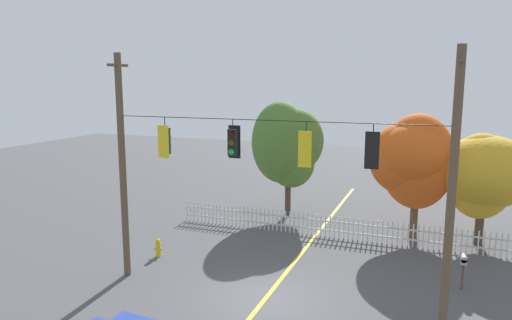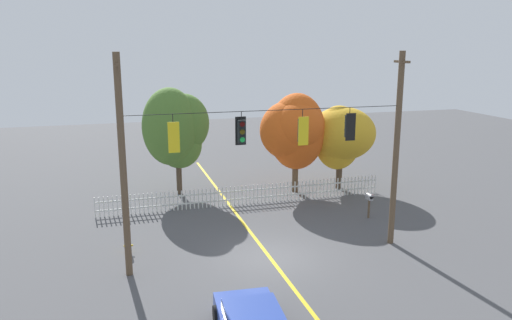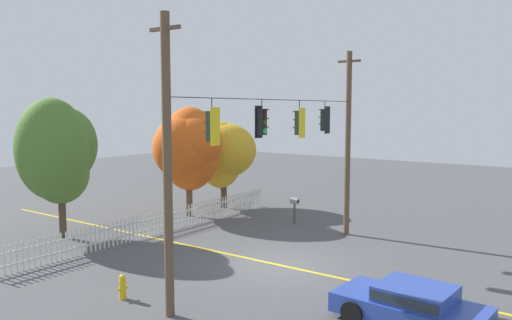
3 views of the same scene
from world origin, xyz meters
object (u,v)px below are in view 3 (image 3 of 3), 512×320
(autumn_maple_mid, at_px, (189,147))
(parked_car, at_px, (412,304))
(traffic_signal_northbound_secondary, at_px, (325,120))
(autumn_maple_near_fence, at_px, (58,153))
(traffic_signal_westbound_side, at_px, (262,122))
(autumn_oak_far_east, at_px, (223,152))
(traffic_signal_southbound_primary, at_px, (212,126))
(roadside_mailbox, at_px, (295,203))
(fire_hydrant, at_px, (123,287))
(traffic_signal_northbound_primary, at_px, (299,123))

(autumn_maple_mid, height_order, parked_car, autumn_maple_mid)
(traffic_signal_northbound_secondary, height_order, autumn_maple_near_fence, autumn_maple_near_fence)
(traffic_signal_westbound_side, bearing_deg, autumn_oak_far_east, 45.92)
(traffic_signal_southbound_primary, relative_size, autumn_oak_far_east, 0.28)
(roadside_mailbox, bearing_deg, autumn_maple_near_fence, 141.40)
(traffic_signal_northbound_secondary, bearing_deg, roadside_mailbox, 47.72)
(autumn_maple_near_fence, bearing_deg, traffic_signal_southbound_primary, -97.66)
(traffic_signal_southbound_primary, xyz_separation_m, fire_hydrant, (-1.84, 2.11, -4.95))
(traffic_signal_southbound_primary, distance_m, autumn_maple_near_fence, 10.49)
(traffic_signal_southbound_primary, height_order, traffic_signal_northbound_secondary, same)
(traffic_signal_northbound_primary, bearing_deg, fire_hydrant, 163.22)
(traffic_signal_westbound_side, distance_m, autumn_maple_near_fence, 10.47)
(autumn_oak_far_east, bearing_deg, autumn_maple_mid, -176.04)
(autumn_maple_near_fence, height_order, autumn_oak_far_east, autumn_maple_near_fence)
(traffic_signal_westbound_side, height_order, parked_car, traffic_signal_westbound_side)
(autumn_maple_mid, relative_size, autumn_oak_far_east, 1.16)
(traffic_signal_northbound_secondary, xyz_separation_m, autumn_maple_mid, (0.80, 8.61, -1.57))
(traffic_signal_southbound_primary, xyz_separation_m, traffic_signal_westbound_side, (2.64, 0.02, 0.08))
(traffic_signal_westbound_side, relative_size, roadside_mailbox, 1.04)
(traffic_signal_southbound_primary, height_order, autumn_maple_mid, traffic_signal_southbound_primary)
(traffic_signal_southbound_primary, relative_size, roadside_mailbox, 1.11)
(traffic_signal_northbound_secondary, distance_m, autumn_maple_mid, 8.78)
(autumn_maple_mid, relative_size, parked_car, 1.45)
(fire_hydrant, bearing_deg, traffic_signal_westbound_side, -25.07)
(traffic_signal_westbound_side, distance_m, roadside_mailbox, 9.32)
(fire_hydrant, bearing_deg, autumn_maple_near_fence, 68.49)
(traffic_signal_northbound_secondary, height_order, fire_hydrant, traffic_signal_northbound_secondary)
(traffic_signal_northbound_primary, distance_m, fire_hydrant, 8.84)
(traffic_signal_westbound_side, distance_m, traffic_signal_northbound_secondary, 4.61)
(autumn_maple_mid, xyz_separation_m, fire_hydrant, (-9.89, -6.49, -3.45))
(autumn_maple_mid, bearing_deg, autumn_maple_near_fence, 165.73)
(autumn_maple_near_fence, distance_m, autumn_maple_mid, 6.88)
(traffic_signal_northbound_primary, relative_size, fire_hydrant, 1.86)
(traffic_signal_westbound_side, xyz_separation_m, autumn_maple_mid, (5.41, 8.59, -1.58))
(parked_car, bearing_deg, autumn_maple_near_fence, 90.26)
(fire_hydrant, bearing_deg, traffic_signal_southbound_primary, -48.95)
(traffic_signal_northbound_primary, height_order, autumn_maple_mid, traffic_signal_northbound_primary)
(autumn_maple_near_fence, bearing_deg, traffic_signal_northbound_primary, -69.82)
(autumn_maple_mid, distance_m, roadside_mailbox, 6.41)
(autumn_oak_far_east, relative_size, roadside_mailbox, 3.97)
(autumn_oak_far_east, relative_size, parked_car, 1.25)
(autumn_maple_near_fence, xyz_separation_m, autumn_maple_mid, (6.67, -1.70, -0.07))
(traffic_signal_northbound_secondary, bearing_deg, traffic_signal_southbound_primary, -180.00)
(traffic_signal_northbound_secondary, relative_size, autumn_maple_near_fence, 0.21)
(traffic_signal_westbound_side, bearing_deg, autumn_maple_near_fence, 96.95)
(traffic_signal_southbound_primary, distance_m, autumn_maple_mid, 11.88)
(traffic_signal_northbound_secondary, bearing_deg, parked_car, -135.08)
(traffic_signal_southbound_primary, xyz_separation_m, parked_car, (1.46, -5.78, -4.73))
(traffic_signal_southbound_primary, relative_size, autumn_maple_mid, 0.24)
(traffic_signal_southbound_primary, relative_size, fire_hydrant, 1.85)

